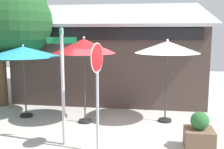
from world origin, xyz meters
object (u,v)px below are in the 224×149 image
street_sign_post (63,76)px  patio_umbrella_crimson_center (84,47)px  stop_sign (97,78)px  patio_umbrella_ivory_right (167,48)px  patio_umbrella_teal_left (23,52)px  sidewalk_planter (199,134)px  shade_tree (2,15)px

street_sign_post → patio_umbrella_crimson_center: size_ratio=1.09×
stop_sign → street_sign_post: bearing=162.3°
street_sign_post → patio_umbrella_ivory_right: bearing=40.2°
stop_sign → patio_umbrella_teal_left: bearing=142.0°
street_sign_post → patio_umbrella_teal_left: size_ratio=1.21×
street_sign_post → sidewalk_planter: 3.83m
patio_umbrella_teal_left → patio_umbrella_ivory_right: (4.91, 0.21, 0.18)m
street_sign_post → patio_umbrella_ivory_right: 3.67m
stop_sign → patio_umbrella_ivory_right: size_ratio=0.99×
patio_umbrella_ivory_right → stop_sign: bearing=-123.9°
street_sign_post → shade_tree: size_ratio=0.54×
street_sign_post → patio_umbrella_teal_left: (-2.14, 2.13, 0.45)m
patio_umbrella_ivory_right → shade_tree: bearing=171.1°
stop_sign → sidewalk_planter: stop_sign is taller
shade_tree → sidewalk_planter: (7.08, -3.11, -3.27)m
shade_tree → patio_umbrella_crimson_center: bearing=-22.1°
patio_umbrella_ivory_right → shade_tree: (-6.31, 0.99, 1.18)m
sidewalk_planter → shade_tree: bearing=156.3°
patio_umbrella_teal_left → patio_umbrella_ivory_right: patio_umbrella_ivory_right is taller
patio_umbrella_teal_left → patio_umbrella_ivory_right: size_ratio=0.93×
street_sign_post → patio_umbrella_ivory_right: street_sign_post is taller
patio_umbrella_crimson_center → shade_tree: size_ratio=0.50×
stop_sign → shade_tree: shade_tree is taller
sidewalk_planter → patio_umbrella_ivory_right: bearing=109.9°
patio_umbrella_crimson_center → sidewalk_planter: patio_umbrella_crimson_center is taller
stop_sign → patio_umbrella_ivory_right: 3.25m
patio_umbrella_teal_left → patio_umbrella_crimson_center: bearing=-7.2°
patio_umbrella_ivory_right → patio_umbrella_teal_left: bearing=-177.5°
patio_umbrella_ivory_right → patio_umbrella_crimson_center: bearing=-169.4°
patio_umbrella_crimson_center → shade_tree: (-3.65, 1.48, 1.14)m
street_sign_post → patio_umbrella_teal_left: 3.05m
stop_sign → patio_umbrella_crimson_center: patio_umbrella_crimson_center is taller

